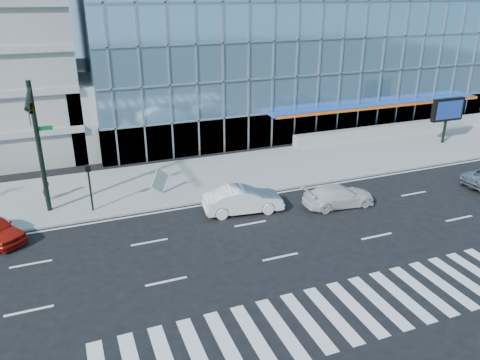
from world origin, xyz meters
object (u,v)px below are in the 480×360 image
object	(u,v)px
ped_signal_post	(89,181)
white_sedan	(243,200)
tilted_panel	(160,181)
marquee_sign	(448,110)
pedestrian	(46,187)
white_suv	(339,196)
traffic_signal	(33,121)

from	to	relation	value
ped_signal_post	white_sedan	bearing A→B (deg)	-20.70
white_sedan	tilted_panel	world-z (taller)	tilted_panel
marquee_sign	tilted_panel	size ratio (longest dim) A/B	3.08
tilted_panel	pedestrian	bearing A→B (deg)	127.72
marquee_sign	white_suv	size ratio (longest dim) A/B	0.86
ped_signal_post	tilted_panel	xyz separation A→B (m)	(4.48, 1.10, -1.08)
marquee_sign	white_suv	bearing A→B (deg)	-153.94
marquee_sign	tilted_panel	xyz separation A→B (m)	(-26.02, -1.95, -2.00)
marquee_sign	white_sedan	xyz separation A→B (m)	(-21.81, -6.33, -2.26)
white_suv	white_sedan	size ratio (longest dim) A/B	0.95
white_suv	tilted_panel	size ratio (longest dim) A/B	3.58
white_sedan	traffic_signal	bearing A→B (deg)	82.62
traffic_signal	pedestrian	world-z (taller)	traffic_signal
marquee_sign	pedestrian	world-z (taller)	marquee_sign
ped_signal_post	tilted_panel	world-z (taller)	ped_signal_post
traffic_signal	tilted_panel	size ratio (longest dim) A/B	6.15
pedestrian	tilted_panel	world-z (taller)	pedestrian
white_sedan	pedestrian	xyz separation A→B (m)	(-11.27, 6.01, 0.25)
ped_signal_post	marquee_sign	bearing A→B (deg)	5.71
marquee_sign	white_sedan	bearing A→B (deg)	-163.82
pedestrian	tilted_panel	size ratio (longest dim) A/B	1.41
white_suv	pedestrian	distance (m)	18.80
white_suv	tilted_panel	xyz separation A→B (m)	(-10.21, 5.79, 0.39)
ped_signal_post	pedestrian	size ratio (longest dim) A/B	1.64
tilted_panel	ped_signal_post	bearing A→B (deg)	154.51
ped_signal_post	white_suv	xyz separation A→B (m)	(14.69, -4.68, -1.47)
pedestrian	tilted_panel	distance (m)	7.25
white_suv	white_sedan	world-z (taller)	white_sedan
ped_signal_post	tilted_panel	distance (m)	4.73
tilted_panel	white_sedan	bearing A→B (deg)	-85.47
traffic_signal	white_sedan	xyz separation A→B (m)	(11.18, -2.91, -5.35)
ped_signal_post	pedestrian	bearing A→B (deg)	133.50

